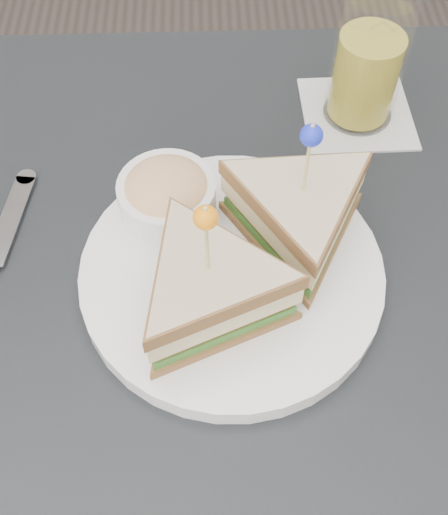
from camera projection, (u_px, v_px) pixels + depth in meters
The scene contains 4 objects.
ground_plane at pixel (219, 498), 1.23m from camera, with size 3.50×3.50×0.00m, color #3F3833.
table at pixel (215, 334), 0.67m from camera, with size 0.80×0.80×0.75m.
plate_meal at pixel (241, 250), 0.58m from camera, with size 0.34×0.32×0.17m.
drink_set at pixel (368, 65), 0.69m from camera, with size 0.13×0.13×0.16m.
Camera 1 is at (-0.00, -0.31, 1.27)m, focal length 45.00 mm.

